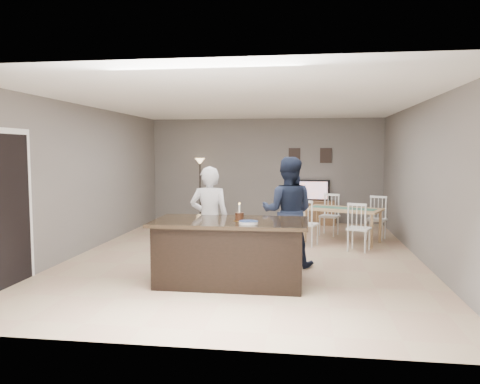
# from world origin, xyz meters

# --- Properties ---
(floor) EXTENTS (8.00, 8.00, 0.00)m
(floor) POSITION_xyz_m (0.00, 0.00, 0.00)
(floor) COLOR tan
(floor) RESTS_ON ground
(room_shell) EXTENTS (8.00, 8.00, 8.00)m
(room_shell) POSITION_xyz_m (0.00, 0.00, 1.68)
(room_shell) COLOR slate
(room_shell) RESTS_ON floor
(kitchen_island) EXTENTS (2.15, 1.10, 0.90)m
(kitchen_island) POSITION_xyz_m (0.00, -1.80, 0.45)
(kitchen_island) COLOR black
(kitchen_island) RESTS_ON floor
(tv_console) EXTENTS (1.20, 0.40, 0.60)m
(tv_console) POSITION_xyz_m (1.20, 3.77, 0.30)
(tv_console) COLOR brown
(tv_console) RESTS_ON floor
(television) EXTENTS (0.91, 0.12, 0.53)m
(television) POSITION_xyz_m (1.20, 3.84, 0.86)
(television) COLOR black
(television) RESTS_ON tv_console
(tv_screen_glow) EXTENTS (0.78, 0.00, 0.78)m
(tv_screen_glow) POSITION_xyz_m (1.20, 3.76, 0.87)
(tv_screen_glow) COLOR orange
(tv_screen_glow) RESTS_ON tv_console
(picture_frames) EXTENTS (1.10, 0.02, 0.38)m
(picture_frames) POSITION_xyz_m (1.15, 3.98, 1.75)
(picture_frames) COLOR black
(picture_frames) RESTS_ON room_shell
(doorway) EXTENTS (0.00, 2.10, 2.65)m
(doorway) POSITION_xyz_m (-2.99, -2.30, 1.26)
(doorway) COLOR black
(doorway) RESTS_ON floor
(woman) EXTENTS (0.62, 0.43, 1.64)m
(woman) POSITION_xyz_m (-0.41, -1.25, 0.82)
(woman) COLOR silver
(woman) RESTS_ON floor
(man) EXTENTS (0.91, 0.73, 1.77)m
(man) POSITION_xyz_m (0.76, -0.64, 0.89)
(man) COLOR #171E33
(man) RESTS_ON floor
(birthday_cake) EXTENTS (0.16, 0.16, 0.25)m
(birthday_cake) POSITION_xyz_m (0.13, -1.84, 0.96)
(birthday_cake) COLOR gold
(birthday_cake) RESTS_ON kitchen_island
(plate_stack) EXTENTS (0.26, 0.26, 0.04)m
(plate_stack) POSITION_xyz_m (0.29, -2.10, 0.92)
(plate_stack) COLOR white
(plate_stack) RESTS_ON kitchen_island
(dining_table) EXTENTS (1.95, 2.09, 0.91)m
(dining_table) POSITION_xyz_m (1.80, 1.46, 0.58)
(dining_table) COLOR tan
(dining_table) RESTS_ON floor
(floor_lamp) EXTENTS (0.25, 0.25, 1.68)m
(floor_lamp) POSITION_xyz_m (-1.68, 3.67, 1.30)
(floor_lamp) COLOR black
(floor_lamp) RESTS_ON floor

